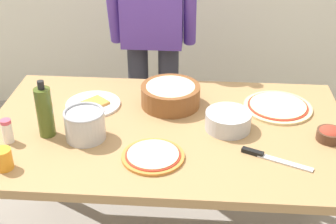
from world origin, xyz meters
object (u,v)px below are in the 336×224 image
dining_table (167,145)px  olive_oil_bottle (45,112)px  popcorn_bowl (171,93)px  steel_pot (85,124)px  small_sauce_bowl (330,134)px  person_cook (152,29)px  chef_knife (268,157)px  plate_with_slice (93,104)px  pizza_cooked_on_tray (153,156)px  cup_orange (3,159)px  mixing_bowl_steel (228,121)px  pizza_raw_on_board (278,107)px  salt_shaker (7,131)px

dining_table → olive_oil_bottle: (-0.51, -0.10, 0.20)m
popcorn_bowl → steel_pot: 0.47m
small_sauce_bowl → person_cook: bearing=136.0°
small_sauce_bowl → chef_knife: bearing=-150.2°
plate_with_slice → popcorn_bowl: bearing=5.6°
pizza_cooked_on_tray → cup_orange: (-0.56, -0.11, 0.03)m
popcorn_bowl → mixing_bowl_steel: popcorn_bowl is taller
pizza_raw_on_board → steel_pot: size_ratio=1.85×
person_cook → plate_with_slice: (-0.23, -0.58, -0.17)m
popcorn_bowl → olive_oil_bottle: bearing=-149.3°
pizza_raw_on_board → olive_oil_bottle: olive_oil_bottle is taller
person_cook → mixing_bowl_steel: bearing=-61.3°
mixing_bowl_steel → olive_oil_bottle: size_ratio=0.78×
popcorn_bowl → chef_knife: bearing=-44.8°
plate_with_slice → popcorn_bowl: (0.37, 0.04, 0.05)m
pizza_cooked_on_tray → olive_oil_bottle: bearing=163.6°
person_cook → salt_shaker: bearing=-119.1°
dining_table → pizza_cooked_on_tray: 0.26m
small_sauce_bowl → chef_knife: small_sauce_bowl is taller
person_cook → steel_pot: person_cook is taller
dining_table → steel_pot: size_ratio=9.22×
steel_pot → cup_orange: size_ratio=2.04×
mixing_bowl_steel → person_cook: bearing=118.7°
cup_orange → chef_knife: cup_orange is taller
olive_oil_bottle → popcorn_bowl: bearing=30.7°
plate_with_slice → small_sauce_bowl: size_ratio=2.36×
cup_orange → chef_knife: 1.03m
pizza_cooked_on_tray → cup_orange: 0.58m
salt_shaker → plate_with_slice: bearing=49.6°
person_cook → mixing_bowl_steel: (0.41, -0.75, -0.14)m
pizza_cooked_on_tray → chef_knife: pizza_cooked_on_tray is taller
chef_knife → pizza_raw_on_board: bearing=77.7°
chef_knife → olive_oil_bottle: bearing=173.4°
olive_oil_bottle → steel_pot: (0.17, -0.01, -0.05)m
plate_with_slice → salt_shaker: 0.44m
steel_pot → small_sauce_bowl: bearing=3.5°
person_cook → olive_oil_bottle: (-0.37, -0.85, -0.07)m
popcorn_bowl → salt_shaker: (-0.66, -0.37, -0.01)m
pizza_cooked_on_tray → small_sauce_bowl: 0.75m
pizza_raw_on_board → popcorn_bowl: popcorn_bowl is taller
mixing_bowl_steel → cup_orange: (-0.87, -0.36, 0.00)m
person_cook → cup_orange: person_cook is taller
person_cook → salt_shaker: 1.06m
pizza_cooked_on_tray → salt_shaker: salt_shaker is taller
plate_with_slice → chef_knife: size_ratio=0.95×
olive_oil_bottle → dining_table: bearing=10.7°
steel_pot → dining_table: bearing=17.9°
small_sauce_bowl → chef_knife: (-0.27, -0.16, -0.02)m
steel_pot → mixing_bowl_steel: bearing=11.3°
cup_orange → chef_knife: bearing=8.0°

